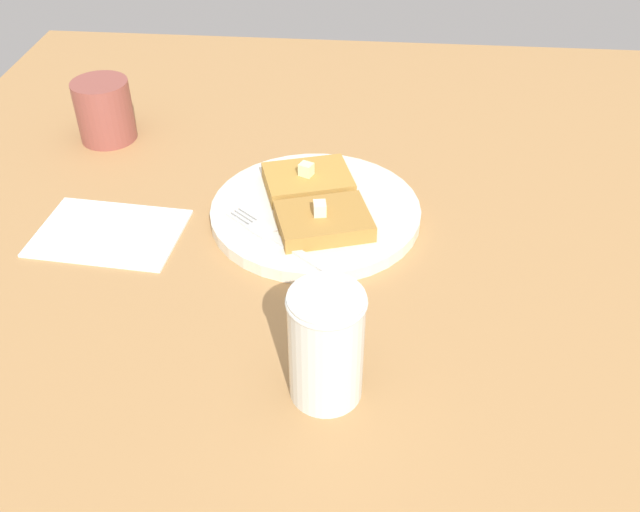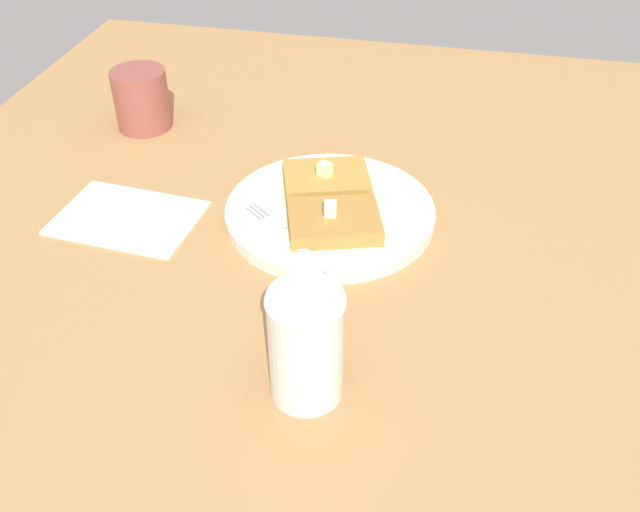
% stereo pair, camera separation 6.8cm
% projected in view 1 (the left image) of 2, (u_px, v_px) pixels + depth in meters
% --- Properties ---
extents(table_surface, '(1.22, 1.22, 0.03)m').
position_uv_depth(table_surface, '(393.00, 280.00, 0.74)').
color(table_surface, '#A97C4A').
rests_on(table_surface, ground).
extents(plate, '(0.24, 0.24, 0.01)m').
position_uv_depth(plate, '(316.00, 211.00, 0.80)').
color(plate, silver).
rests_on(plate, table_surface).
extents(toast_slice_left, '(0.10, 0.11, 0.02)m').
position_uv_depth(toast_slice_left, '(324.00, 221.00, 0.76)').
color(toast_slice_left, '#AB7936').
rests_on(toast_slice_left, plate).
extents(toast_slice_middle, '(0.10, 0.11, 0.02)m').
position_uv_depth(toast_slice_middle, '(308.00, 181.00, 0.82)').
color(toast_slice_middle, '#B68639').
rests_on(toast_slice_middle, plate).
extents(butter_pat_primary, '(0.02, 0.02, 0.01)m').
position_uv_depth(butter_pat_primary, '(320.00, 208.00, 0.75)').
color(butter_pat_primary, '#F7EBC9').
rests_on(butter_pat_primary, toast_slice_left).
extents(butter_pat_secondary, '(0.02, 0.02, 0.01)m').
position_uv_depth(butter_pat_secondary, '(306.00, 169.00, 0.81)').
color(butter_pat_secondary, '#F1E9AF').
rests_on(butter_pat_secondary, toast_slice_middle).
extents(fork, '(0.11, 0.13, 0.00)m').
position_uv_depth(fork, '(276.00, 239.00, 0.75)').
color(fork, silver).
rests_on(fork, plate).
extents(syrup_jar, '(0.06, 0.06, 0.11)m').
position_uv_depth(syrup_jar, '(326.00, 351.00, 0.58)').
color(syrup_jar, '#431A05').
rests_on(syrup_jar, table_surface).
extents(napkin, '(0.12, 0.16, 0.00)m').
position_uv_depth(napkin, '(109.00, 233.00, 0.78)').
color(napkin, white).
rests_on(napkin, table_surface).
extents(coffee_mug, '(0.10, 0.07, 0.08)m').
position_uv_depth(coffee_mug, '(105.00, 110.00, 0.92)').
color(coffee_mug, brown).
rests_on(coffee_mug, table_surface).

